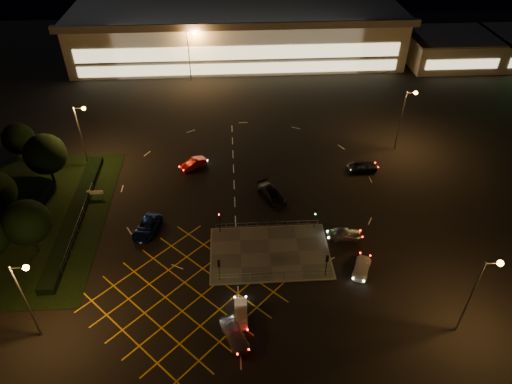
{
  "coord_description": "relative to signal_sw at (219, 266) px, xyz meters",
  "views": [
    {
      "loc": [
        -2.02,
        -40.67,
        39.7
      ],
      "look_at": [
        0.9,
        7.5,
        2.0
      ],
      "focal_mm": 32.0,
      "sensor_mm": 36.0,
      "label": 1
    }
  ],
  "objects": [
    {
      "name": "ground",
      "position": [
        4.0,
        5.99,
        -2.37
      ],
      "size": [
        180.0,
        180.0,
        0.0
      ],
      "primitive_type": "plane",
      "color": "black",
      "rests_on": "ground"
    },
    {
      "name": "hedge",
      "position": [
        -19.0,
        11.99,
        -1.87
      ],
      "size": [
        2.0,
        26.0,
        1.0
      ],
      "primitive_type": "cube",
      "color": "black",
      "rests_on": "ground"
    },
    {
      "name": "car_left_blue",
      "position": [
        -9.21,
        8.7,
        -1.63
      ],
      "size": [
        3.77,
        5.75,
        1.47
      ],
      "primitive_type": "imported",
      "rotation": [
        0.0,
        0.0,
        6.01
      ],
      "color": "#0B1944",
      "rests_on": "ground"
    },
    {
      "name": "car_right_silver",
      "position": [
        15.5,
        6.03,
        -1.65
      ],
      "size": [
        4.28,
        1.87,
        1.44
      ],
      "primitive_type": "imported",
      "rotation": [
        0.0,
        0.0,
        1.53
      ],
      "color": "#A8A9AF",
      "rests_on": "ground"
    },
    {
      "name": "streetlight_far_right",
      "position": [
        34.44,
        55.99,
        4.2
      ],
      "size": [
        1.78,
        0.56,
        10.03
      ],
      "color": "slate",
      "rests_on": "ground"
    },
    {
      "name": "grass_verge",
      "position": [
        -24.0,
        11.99,
        -2.33
      ],
      "size": [
        18.0,
        30.0,
        0.08
      ],
      "primitive_type": "cube",
      "color": "black",
      "rests_on": "ground"
    },
    {
      "name": "streetlight_ne",
      "position": [
        28.44,
        25.99,
        4.2
      ],
      "size": [
        1.78,
        0.56,
        10.03
      ],
      "color": "slate",
      "rests_on": "ground"
    },
    {
      "name": "signal_ne",
      "position": [
        12.0,
        7.99,
        0.0
      ],
      "size": [
        0.28,
        0.3,
        3.15
      ],
      "color": "black",
      "rests_on": "pedestrian_island"
    },
    {
      "name": "retail_unit_a",
      "position": [
        50.0,
        59.97,
        0.85
      ],
      "size": [
        18.8,
        14.8,
        6.35
      ],
      "color": "beige",
      "rests_on": "ground"
    },
    {
      "name": "streetlight_far_left",
      "position": [
        -5.56,
        53.99,
        4.2
      ],
      "size": [
        1.78,
        0.56,
        10.03
      ],
      "color": "slate",
      "rests_on": "ground"
    },
    {
      "name": "signal_nw",
      "position": [
        0.0,
        7.99,
        0.0
      ],
      "size": [
        0.28,
        0.3,
        3.15
      ],
      "color": "black",
      "rests_on": "pedestrian_island"
    },
    {
      "name": "signal_sw",
      "position": [
        0.0,
        0.0,
        0.0
      ],
      "size": [
        0.28,
        0.3,
        3.15
      ],
      "rotation": [
        0.0,
        0.0,
        3.14
      ],
      "color": "black",
      "rests_on": "pedestrian_island"
    },
    {
      "name": "car_queue_white",
      "position": [
        2.2,
        -5.1,
        -1.75
      ],
      "size": [
        1.34,
        3.78,
        1.24
      ],
      "primitive_type": "imported",
      "rotation": [
        0.0,
        0.0,
        6.28
      ],
      "color": "white",
      "rests_on": "ground"
    },
    {
      "name": "car_approach_white",
      "position": [
        16.33,
        0.51,
        -1.76
      ],
      "size": [
        3.3,
        4.54,
        1.22
      ],
      "primitive_type": "imported",
      "rotation": [
        0.0,
        0.0,
        2.71
      ],
      "color": "#BDBDBD",
      "rests_on": "ground"
    },
    {
      "name": "tree_d",
      "position": [
        -30.0,
        25.99,
        1.65
      ],
      "size": [
        4.68,
        4.68,
        6.37
      ],
      "color": "black",
      "rests_on": "ground"
    },
    {
      "name": "streetlight_nw",
      "position": [
        -19.56,
        23.99,
        4.2
      ],
      "size": [
        1.78,
        0.56,
        10.03
      ],
      "color": "slate",
      "rests_on": "ground"
    },
    {
      "name": "tree_c",
      "position": [
        -24.0,
        19.99,
        2.59
      ],
      "size": [
        5.76,
        5.76,
        7.84
      ],
      "color": "black",
      "rests_on": "ground"
    },
    {
      "name": "streetlight_se",
      "position": [
        24.44,
        -8.01,
        4.2
      ],
      "size": [
        1.78,
        0.56,
        10.03
      ],
      "color": "slate",
      "rests_on": "ground"
    },
    {
      "name": "supermarket",
      "position": [
        4.0,
        67.95,
        2.95
      ],
      "size": [
        72.0,
        26.5,
        10.5
      ],
      "color": "beige",
      "rests_on": "ground"
    },
    {
      "name": "car_far_dkgrey",
      "position": [
        7.16,
        14.52,
        -1.58
      ],
      "size": [
        4.47,
        5.84,
        1.58
      ],
      "primitive_type": "imported",
      "rotation": [
        0.0,
        0.0,
        0.48
      ],
      "color": "black",
      "rests_on": "ground"
    },
    {
      "name": "signal_se",
      "position": [
        12.0,
        0.0,
        0.0
      ],
      "size": [
        0.28,
        0.3,
        3.15
      ],
      "rotation": [
        0.0,
        0.0,
        3.14
      ],
      "color": "black",
      "rests_on": "pedestrian_island"
    },
    {
      "name": "tree_e",
      "position": [
        -22.0,
        5.99,
        2.28
      ],
      "size": [
        5.4,
        5.4,
        7.35
      ],
      "color": "black",
      "rests_on": "ground"
    },
    {
      "name": "car_near_silver",
      "position": [
        1.5,
        -7.68,
        -1.6
      ],
      "size": [
        3.33,
        4.85,
        1.53
      ],
      "primitive_type": "imported",
      "rotation": [
        0.0,
        0.0,
        0.37
      ],
      "color": "#A4A7AC",
      "rests_on": "ground"
    },
    {
      "name": "streetlight_sw",
      "position": [
        -17.56,
        -6.01,
        4.2
      ],
      "size": [
        1.78,
        0.56,
        10.03
      ],
      "color": "slate",
      "rests_on": "ground"
    },
    {
      "name": "car_east_grey",
      "position": [
        21.49,
        20.5,
        -1.75
      ],
      "size": [
        4.65,
        2.49,
        1.24
      ],
      "primitive_type": "imported",
      "rotation": [
        0.0,
        0.0,
        1.67
      ],
      "color": "black",
      "rests_on": "ground"
    },
    {
      "name": "car_circ_red",
      "position": [
        -4.03,
        22.74,
        -1.68
      ],
      "size": [
        4.24,
        3.54,
        1.37
      ],
      "primitive_type": "imported",
      "rotation": [
        0.0,
        0.0,
        5.31
      ],
      "color": "#9C140B",
      "rests_on": "ground"
    },
    {
      "name": "pedestrian_island",
      "position": [
        6.0,
        3.99,
        -2.31
      ],
      "size": [
        14.0,
        9.0,
        0.12
      ],
      "primitive_type": "cube",
      "color": "#4C4944",
      "rests_on": "ground"
    }
  ]
}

